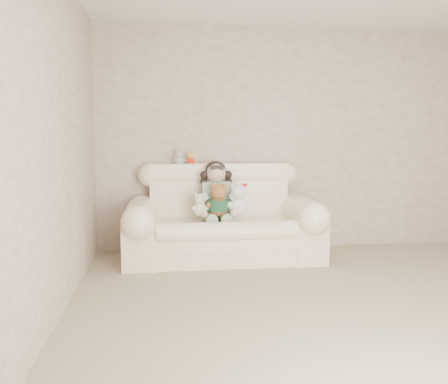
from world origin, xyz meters
TOP-DOWN VIEW (x-y plane):
  - floor at (0.00, 0.00)m, footprint 5.00×5.00m
  - wall_back at (0.00, 2.50)m, footprint 4.50×0.00m
  - wall_left at (-2.25, 0.00)m, footprint 0.00×5.00m
  - sofa at (-0.85, 2.00)m, footprint 2.10×0.95m
  - seated_child at (-0.91, 2.08)m, footprint 0.41×0.49m
  - brown_teddy at (-0.91, 1.86)m, footprint 0.27×0.21m
  - white_cat at (-0.70, 1.86)m, footprint 0.31×0.26m
  - cream_teddy at (-1.11, 1.87)m, footprint 0.23×0.20m
  - yellow_mini_bear at (-1.17, 2.37)m, footprint 0.12×0.10m
  - grey_mini_plush at (-1.30, 2.35)m, footprint 0.15×0.12m

SIDE VIEW (x-z plane):
  - floor at x=0.00m, z-range 0.00..0.00m
  - sofa at x=-0.85m, z-range 0.00..1.03m
  - cream_teddy at x=-1.11m, z-range 0.50..0.80m
  - brown_teddy at x=-0.91m, z-range 0.50..0.91m
  - white_cat at x=-0.70m, z-range 0.50..0.91m
  - seated_child at x=-0.91m, z-range 0.42..1.08m
  - yellow_mini_bear at x=-1.17m, z-range 1.01..1.18m
  - grey_mini_plush at x=-1.30m, z-range 1.01..1.21m
  - wall_back at x=0.00m, z-range -0.95..3.55m
  - wall_left at x=-2.25m, z-range -1.20..3.80m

